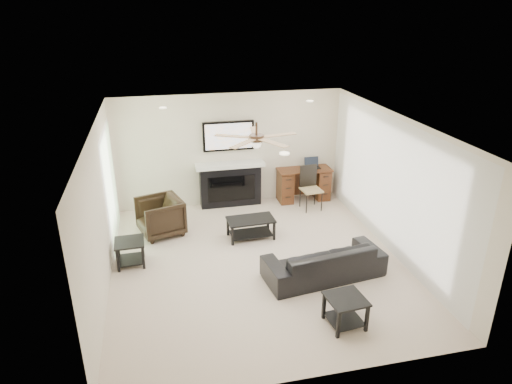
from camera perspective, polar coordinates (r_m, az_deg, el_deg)
room_shell at (r=7.52m, az=1.48°, el=2.66°), size 5.50×5.54×2.52m
sofa at (r=7.72m, az=8.49°, el=-8.51°), size 2.08×1.04×0.58m
armchair at (r=9.14m, az=-11.90°, el=-3.01°), size 1.02×1.00×0.75m
coffee_table at (r=8.87m, az=-0.66°, el=-4.55°), size 0.92×0.54×0.40m
end_table_near at (r=6.75m, az=11.07°, el=-14.43°), size 0.57×0.57×0.45m
end_table_left at (r=8.29m, az=-15.42°, el=-7.32°), size 0.52×0.52×0.45m
fireplace_unit at (r=10.03m, az=-3.27°, el=3.39°), size 1.52×0.34×1.91m
desk at (r=10.57m, az=5.93°, el=1.00°), size 1.22×0.56×0.76m
desk_chair at (r=10.05m, az=6.93°, el=0.43°), size 0.46×0.48×0.97m
laptop at (r=10.45m, az=7.12°, el=3.57°), size 0.33×0.24×0.23m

